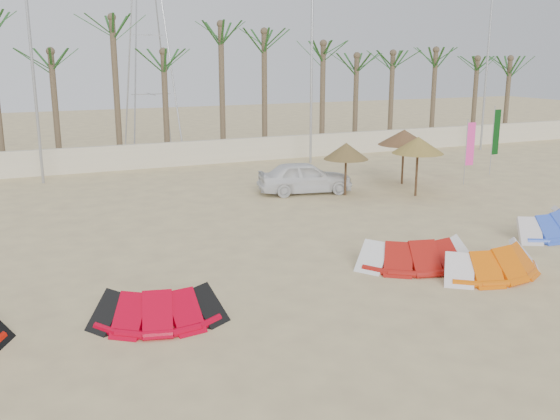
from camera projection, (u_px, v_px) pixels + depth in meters
name	position (u px, v px, depth m)	size (l,w,h in m)	color
ground	(388.00, 327.00, 13.84)	(120.00, 120.00, 0.00)	#E0C888
boundary_wall	(160.00, 155.00, 33.22)	(60.00, 0.30, 1.30)	beige
palm_line	(160.00, 43.00, 33.41)	(52.00, 4.00, 7.70)	brown
lamp_b	(32.00, 57.00, 27.88)	(1.25, 0.14, 11.00)	#A5A8AD
lamp_c	(312.00, 56.00, 33.33)	(1.25, 0.14, 11.00)	#A5A8AD
lamp_d	(488.00, 56.00, 38.01)	(1.25, 0.14, 11.00)	#A5A8AD
pylon	(154.00, 151.00, 39.10)	(3.00, 3.00, 14.00)	#A5A8AD
kite_red_mid	(155.00, 303.00, 14.08)	(3.20, 2.08, 0.90)	#BA0019
kite_red_right	(411.00, 250.00, 17.88)	(3.65, 2.18, 0.90)	#A6150F
kite_orange	(486.00, 258.00, 17.23)	(3.46, 1.85, 0.90)	#EE6206
kite_blue	(543.00, 222.00, 20.94)	(3.41, 2.23, 0.90)	blue
parasol_left	(346.00, 151.00, 26.28)	(1.92, 1.92, 2.26)	#4C331E
parasol_mid	(418.00, 145.00, 26.09)	(2.18, 2.18, 2.53)	#4C331E
parasol_right	(404.00, 137.00, 28.56)	(2.38, 2.38, 2.53)	#4C331E
flag_pink	(469.00, 146.00, 28.58)	(0.45, 0.07, 3.03)	#A5A8AD
flag_green	(495.00, 134.00, 30.87)	(0.45, 0.04, 3.43)	#A5A8AD
car	(305.00, 177.00, 27.01)	(1.64, 4.08, 1.39)	white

